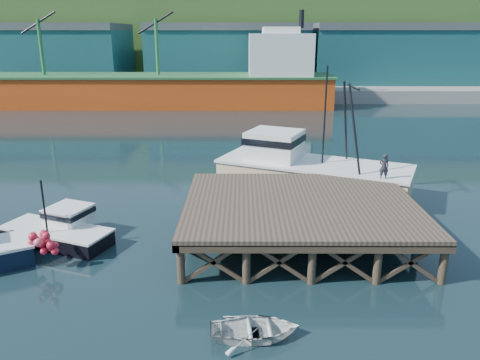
{
  "coord_description": "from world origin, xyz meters",
  "views": [
    {
      "loc": [
        2.45,
        -22.97,
        10.48
      ],
      "look_at": [
        2.35,
        2.0,
        2.65
      ],
      "focal_mm": 35.0,
      "sensor_mm": 36.0,
      "label": 1
    }
  ],
  "objects_px": {
    "boat_black": "(60,230)",
    "trawler": "(309,169)",
    "dinghy": "(255,329)",
    "dockworker": "(384,167)"
  },
  "relations": [
    {
      "from": "dockworker",
      "to": "trawler",
      "type": "bearing_deg",
      "value": -40.56
    },
    {
      "from": "boat_black",
      "to": "trawler",
      "type": "distance_m",
      "value": 16.19
    },
    {
      "from": "boat_black",
      "to": "dinghy",
      "type": "distance_m",
      "value": 12.9
    },
    {
      "from": "dinghy",
      "to": "dockworker",
      "type": "height_order",
      "value": "dockworker"
    },
    {
      "from": "trawler",
      "to": "dinghy",
      "type": "bearing_deg",
      "value": -79.97
    },
    {
      "from": "trawler",
      "to": "dockworker",
      "type": "xyz_separation_m",
      "value": [
        3.89,
        -3.64,
        1.16
      ]
    },
    {
      "from": "boat_black",
      "to": "dockworker",
      "type": "distance_m",
      "value": 18.63
    },
    {
      "from": "boat_black",
      "to": "trawler",
      "type": "xyz_separation_m",
      "value": [
        14.11,
        7.87,
        1.09
      ]
    },
    {
      "from": "boat_black",
      "to": "trawler",
      "type": "bearing_deg",
      "value": 50.48
    },
    {
      "from": "boat_black",
      "to": "dockworker",
      "type": "relative_size",
      "value": 3.92
    }
  ]
}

